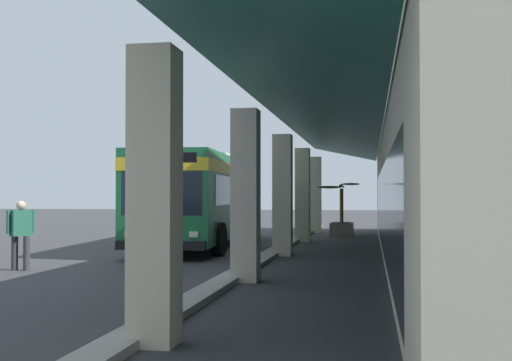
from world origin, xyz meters
name	(u,v)px	position (x,y,z in m)	size (l,w,h in m)	color
ground	(428,260)	(0.00, 8.00, 0.00)	(120.00, 120.00, 0.00)	#38383A
curb_strip	(271,254)	(-0.70, 3.51, 0.06)	(35.88, 0.50, 0.12)	#9E998E
transit_bus	(200,194)	(-3.87, 0.48, 1.85)	(11.35, 3.33, 3.34)	#196638
pedestrian	(21,231)	(4.17, -1.85, 0.94)	(0.52, 0.50, 1.67)	#38383D
potted_palm	(342,225)	(-10.24, 5.19, 0.51)	(1.67, 1.87, 2.35)	gray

